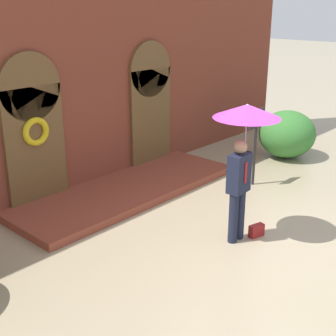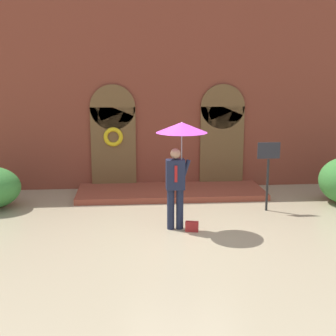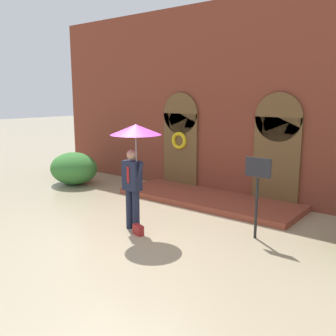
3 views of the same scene
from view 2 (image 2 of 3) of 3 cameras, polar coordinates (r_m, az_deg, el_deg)
name	(u,v)px [view 2 (image 2 of 3)]	position (r m, az deg, el deg)	size (l,w,h in m)	color
ground_plane	(183,231)	(10.30, 1.85, -7.67)	(80.00, 80.00, 0.00)	tan
building_facade	(167,97)	(13.86, -0.07, 8.69)	(14.00, 2.30, 5.60)	brown
person_with_umbrella	(180,143)	(9.97, 1.48, 3.04)	(1.10, 1.10, 2.36)	#191E33
handbag	(192,226)	(10.24, 2.93, -7.13)	(0.28, 0.12, 0.22)	maroon
sign_post	(268,165)	(11.73, 12.11, 0.38)	(0.56, 0.06, 1.72)	black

